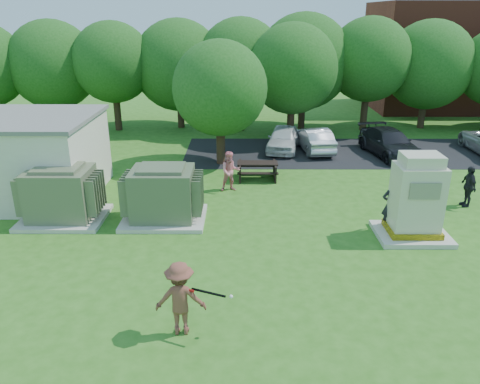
{
  "coord_description": "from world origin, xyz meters",
  "views": [
    {
      "loc": [
        0.06,
        -11.29,
        7.15
      ],
      "look_at": [
        0.0,
        4.0,
        1.3
      ],
      "focal_mm": 35.0,
      "sensor_mm": 36.0,
      "label": 1
    }
  ],
  "objects_px": {
    "person_by_generator": "(392,205)",
    "generator_cabinet": "(416,202)",
    "batter": "(180,299)",
    "car_silver_a": "(314,139)",
    "car_white": "(283,138)",
    "car_dark": "(389,143)",
    "picnic_table": "(257,169)",
    "transformer_left": "(61,195)",
    "person_walking_right": "(468,186)",
    "person_at_picnic": "(230,171)",
    "transformer_right": "(163,195)"
  },
  "relations": [
    {
      "from": "person_walking_right",
      "to": "person_by_generator",
      "type": "bearing_deg",
      "value": -62.39
    },
    {
      "from": "person_by_generator",
      "to": "car_white",
      "type": "relative_size",
      "value": 0.47
    },
    {
      "from": "person_walking_right",
      "to": "car_white",
      "type": "distance_m",
      "value": 10.43
    },
    {
      "from": "generator_cabinet",
      "to": "transformer_right",
      "type": "bearing_deg",
      "value": 171.35
    },
    {
      "from": "batter",
      "to": "car_silver_a",
      "type": "height_order",
      "value": "batter"
    },
    {
      "from": "person_at_picnic",
      "to": "car_silver_a",
      "type": "bearing_deg",
      "value": 42.71
    },
    {
      "from": "transformer_left",
      "to": "batter",
      "type": "bearing_deg",
      "value": -51.72
    },
    {
      "from": "transformer_right",
      "to": "person_walking_right",
      "type": "relative_size",
      "value": 1.83
    },
    {
      "from": "transformer_left",
      "to": "person_walking_right",
      "type": "xyz_separation_m",
      "value": [
        15.44,
        1.41,
        -0.15
      ]
    },
    {
      "from": "picnic_table",
      "to": "car_white",
      "type": "relative_size",
      "value": 0.47
    },
    {
      "from": "transformer_right",
      "to": "person_at_picnic",
      "type": "height_order",
      "value": "transformer_right"
    },
    {
      "from": "transformer_right",
      "to": "car_white",
      "type": "height_order",
      "value": "transformer_right"
    },
    {
      "from": "batter",
      "to": "car_silver_a",
      "type": "relative_size",
      "value": 0.46
    },
    {
      "from": "car_white",
      "to": "person_at_picnic",
      "type": "bearing_deg",
      "value": -102.58
    },
    {
      "from": "transformer_left",
      "to": "person_walking_right",
      "type": "height_order",
      "value": "transformer_left"
    },
    {
      "from": "picnic_table",
      "to": "car_dark",
      "type": "height_order",
      "value": "car_dark"
    },
    {
      "from": "picnic_table",
      "to": "person_by_generator",
      "type": "distance_m",
      "value": 7.03
    },
    {
      "from": "person_walking_right",
      "to": "car_white",
      "type": "bearing_deg",
      "value": -143.98
    },
    {
      "from": "person_at_picnic",
      "to": "person_by_generator",
      "type": "bearing_deg",
      "value": -45.74
    },
    {
      "from": "person_by_generator",
      "to": "car_white",
      "type": "height_order",
      "value": "person_by_generator"
    },
    {
      "from": "person_at_picnic",
      "to": "person_walking_right",
      "type": "relative_size",
      "value": 1.06
    },
    {
      "from": "transformer_left",
      "to": "person_at_picnic",
      "type": "height_order",
      "value": "transformer_left"
    },
    {
      "from": "car_silver_a",
      "to": "person_walking_right",
      "type": "bearing_deg",
      "value": 114.78
    },
    {
      "from": "person_by_generator",
      "to": "person_at_picnic",
      "type": "relative_size",
      "value": 1.07
    },
    {
      "from": "car_white",
      "to": "car_silver_a",
      "type": "xyz_separation_m",
      "value": [
        1.71,
        -0.15,
        -0.01
      ]
    },
    {
      "from": "transformer_left",
      "to": "transformer_right",
      "type": "relative_size",
      "value": 1.0
    },
    {
      "from": "batter",
      "to": "car_white",
      "type": "distance_m",
      "value": 16.42
    },
    {
      "from": "batter",
      "to": "person_walking_right",
      "type": "distance_m",
      "value": 13.0
    },
    {
      "from": "transformer_right",
      "to": "car_dark",
      "type": "distance_m",
      "value": 13.68
    },
    {
      "from": "car_dark",
      "to": "picnic_table",
      "type": "bearing_deg",
      "value": -162.63
    },
    {
      "from": "batter",
      "to": "car_dark",
      "type": "height_order",
      "value": "batter"
    },
    {
      "from": "person_walking_right",
      "to": "car_white",
      "type": "xyz_separation_m",
      "value": [
        -6.58,
        8.09,
        -0.15
      ]
    },
    {
      "from": "generator_cabinet",
      "to": "car_dark",
      "type": "bearing_deg",
      "value": 78.05
    },
    {
      "from": "picnic_table",
      "to": "car_dark",
      "type": "relative_size",
      "value": 0.39
    },
    {
      "from": "picnic_table",
      "to": "car_dark",
      "type": "distance_m",
      "value": 8.13
    },
    {
      "from": "transformer_left",
      "to": "person_by_generator",
      "type": "relative_size",
      "value": 1.61
    },
    {
      "from": "batter",
      "to": "picnic_table",
      "type": "bearing_deg",
      "value": -102.73
    },
    {
      "from": "car_silver_a",
      "to": "car_dark",
      "type": "height_order",
      "value": "car_dark"
    },
    {
      "from": "generator_cabinet",
      "to": "batter",
      "type": "bearing_deg",
      "value": -144.46
    },
    {
      "from": "batter",
      "to": "car_white",
      "type": "xyz_separation_m",
      "value": [
        3.73,
        15.99,
        -0.26
      ]
    },
    {
      "from": "person_at_picnic",
      "to": "car_silver_a",
      "type": "relative_size",
      "value": 0.43
    },
    {
      "from": "picnic_table",
      "to": "person_at_picnic",
      "type": "bearing_deg",
      "value": -128.23
    },
    {
      "from": "car_white",
      "to": "car_dark",
      "type": "relative_size",
      "value": 0.83
    },
    {
      "from": "person_by_generator",
      "to": "generator_cabinet",
      "type": "bearing_deg",
      "value": 141.08
    },
    {
      "from": "person_by_generator",
      "to": "car_silver_a",
      "type": "relative_size",
      "value": 0.47
    },
    {
      "from": "person_by_generator",
      "to": "car_silver_a",
      "type": "bearing_deg",
      "value": -80.44
    },
    {
      "from": "car_silver_a",
      "to": "car_dark",
      "type": "bearing_deg",
      "value": 160.36
    },
    {
      "from": "picnic_table",
      "to": "person_walking_right",
      "type": "bearing_deg",
      "value": -21.49
    },
    {
      "from": "picnic_table",
      "to": "person_by_generator",
      "type": "bearing_deg",
      "value": -50.28
    },
    {
      "from": "generator_cabinet",
      "to": "person_by_generator",
      "type": "bearing_deg",
      "value": 138.23
    }
  ]
}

